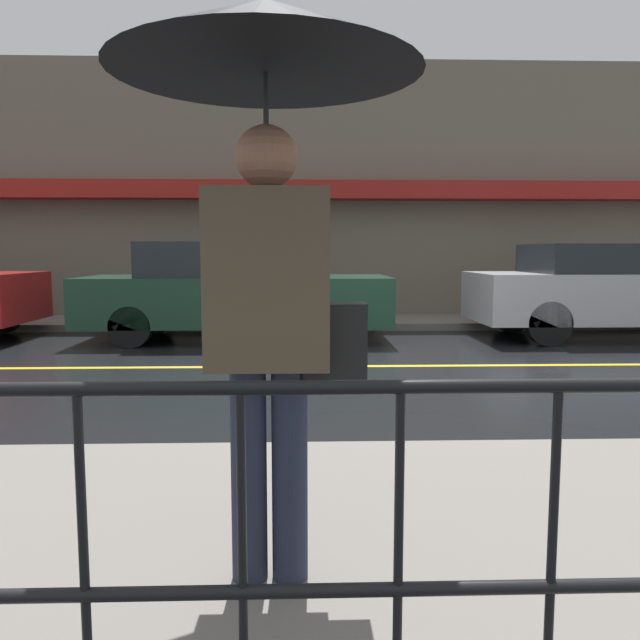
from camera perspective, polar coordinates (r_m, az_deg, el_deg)
The scene contains 8 objects.
ground_plane at distance 7.68m, azimuth 5.78°, elevation -4.23°, with size 80.00×80.00×0.00m, color black.
sidewalk_near at distance 3.12m, azimuth 18.41°, elevation -19.24°, with size 28.00×2.83×0.13m.
sidewalk_far at distance 11.93m, azimuth 3.03°, elevation -0.17°, with size 28.00×1.79×0.13m.
lane_marking at distance 7.68m, azimuth 5.78°, elevation -4.20°, with size 25.20×0.12×0.01m.
building_storefront at distance 12.92m, azimuth 2.70°, elevation 11.55°, with size 28.00×0.85×5.18m.
pedestrian at distance 2.37m, azimuth -4.83°, elevation 17.72°, with size 1.13×1.13×2.16m.
car_dark_green at distance 9.96m, azimuth -7.84°, elevation 2.65°, with size 4.77×1.79×1.54m.
car_silver at distance 11.13m, azimuth 25.32°, elevation 2.52°, with size 4.59×1.82×1.52m.
Camera 1 is at (-1.02, -7.48, 1.39)m, focal length 35.00 mm.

